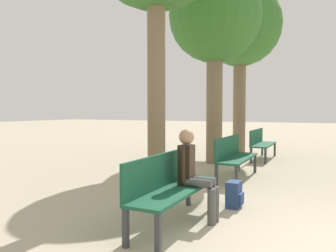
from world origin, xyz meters
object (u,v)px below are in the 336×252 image
Objects in this scene: bench_row_0 at (170,183)px; bench_row_1 at (233,154)px; tree_row_2 at (240,27)px; backpack at (234,195)px; tree_row_1 at (215,19)px; person_seated at (194,171)px; bench_row_2 at (261,142)px.

bench_row_0 is 1.00× the size of bench_row_1.
bench_row_0 is 3.23m from bench_row_1.
tree_row_2 is at bearing 102.47° from bench_row_1.
tree_row_2 is 14.92× the size of backpack.
tree_row_2 is (0.00, 2.91, 0.44)m from tree_row_1.
person_seated reaches higher than backpack.
tree_row_1 is 4.38× the size of person_seated.
bench_row_2 is (0.00, 6.46, 0.00)m from bench_row_0.
tree_row_1 is at bearing 105.03° from person_seated.
tree_row_1 is 6.06m from person_seated.
tree_row_2 is 8.32m from backpack.
bench_row_0 is 6.32m from tree_row_1.
bench_row_0 is 0.34× the size of tree_row_1.
backpack is at bearing -74.71° from bench_row_1.
bench_row_2 is 3.92m from tree_row_1.
tree_row_2 is at bearing 97.54° from bench_row_0.
bench_row_1 is 6.32m from tree_row_2.
bench_row_1 is at bearing 94.61° from person_seated.
bench_row_0 is at bearing -90.00° from bench_row_2.
backpack is (0.58, -5.35, -0.35)m from bench_row_2.
person_seated reaches higher than bench_row_2.
tree_row_2 reaches higher than bench_row_0.
bench_row_1 is at bearing 90.00° from bench_row_0.
bench_row_1 is at bearing 105.29° from backpack.
backpack is at bearing -83.83° from bench_row_2.
tree_row_1 is (-1.06, -1.33, 3.53)m from bench_row_2.
tree_row_1 is 13.46× the size of backpack.
person_seated is at bearing -87.79° from bench_row_2.
bench_row_1 is 4.14m from tree_row_1.
bench_row_0 is at bearing -78.28° from tree_row_1.
person_seated is at bearing 49.62° from bench_row_0.
person_seated is at bearing -74.97° from tree_row_1.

